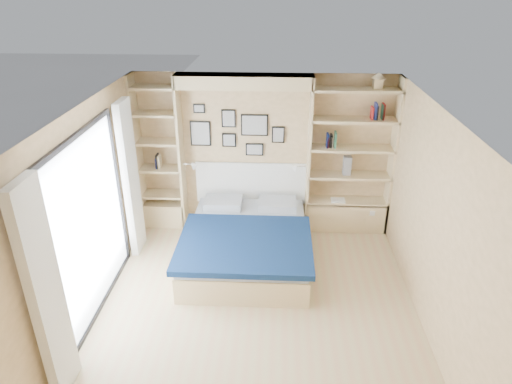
{
  "coord_description": "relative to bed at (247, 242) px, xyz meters",
  "views": [
    {
      "loc": [
        0.22,
        -4.57,
        3.81
      ],
      "look_at": [
        -0.06,
        0.9,
        1.19
      ],
      "focal_mm": 32.0,
      "sensor_mm": 36.0,
      "label": 1
    }
  ],
  "objects": [
    {
      "name": "ground",
      "position": [
        0.2,
        -1.08,
        -0.28
      ],
      "size": [
        4.5,
        4.5,
        0.0
      ],
      "primitive_type": "plane",
      "color": "tan",
      "rests_on": "ground"
    },
    {
      "name": "room_shell",
      "position": [
        -0.19,
        0.44,
        0.79
      ],
      "size": [
        4.5,
        4.5,
        4.5
      ],
      "color": "tan",
      "rests_on": "ground"
    },
    {
      "name": "bed",
      "position": [
        0.0,
        0.0,
        0.0
      ],
      "size": [
        1.82,
        2.29,
        1.07
      ],
      "color": "beige",
      "rests_on": "ground"
    },
    {
      "name": "photo_gallery",
      "position": [
        -0.25,
        1.14,
        1.32
      ],
      "size": [
        1.48,
        0.02,
        0.82
      ],
      "color": "black",
      "rests_on": "ground"
    },
    {
      "name": "reading_lamps",
      "position": [
        -0.1,
        0.92,
        0.82
      ],
      "size": [
        1.92,
        0.12,
        0.15
      ],
      "color": "silver",
      "rests_on": "ground"
    },
    {
      "name": "shelf_decor",
      "position": [
        1.25,
        0.99,
        1.4
      ],
      "size": [
        3.47,
        0.23,
        2.03
      ],
      "color": "#A51E1E",
      "rests_on": "ground"
    },
    {
      "name": "deck_chair",
      "position": [
        -2.97,
        -1.1,
        0.11
      ],
      "size": [
        0.58,
        0.87,
        0.83
      ],
      "rotation": [
        0.0,
        0.0,
        0.11
      ],
      "color": "tan",
      "rests_on": "ground"
    }
  ]
}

